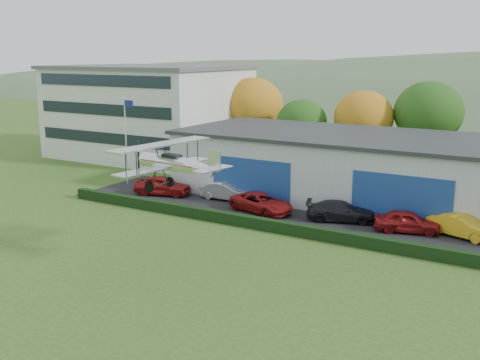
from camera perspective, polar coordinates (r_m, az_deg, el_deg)
The scene contains 14 objects.
ground at distance 25.43m, azimuth -10.37°, elevation -15.32°, with size 300.00×300.00×0.00m, color #2F561B.
apron at distance 41.31m, azimuth 12.51°, elevation -4.32°, with size 48.00×9.00×0.05m, color black.
hedge at distance 36.87m, azimuth 10.14°, elevation -5.67°, with size 46.00×0.60×0.80m, color black.
hangar at distance 46.72m, azimuth 17.72°, elevation 0.66°, with size 40.60×12.60×5.30m.
office_block at distance 67.64m, azimuth -9.02°, elevation 6.81°, with size 20.60×15.60×10.40m.
flagpole at distance 52.65m, azimuth -11.23°, elevation 4.65°, with size 1.05×0.10×8.00m.
tree_belt at distance 59.40m, azimuth 16.86°, elevation 6.02°, with size 75.70×13.22×10.12m.
car_0 at distance 48.73m, azimuth -7.72°, elevation -0.54°, with size 1.93×4.79×1.63m, color maroon.
car_1 at distance 46.69m, azimuth -1.34°, elevation -1.11°, with size 1.55×4.45×1.47m, color silver.
car_2 at distance 43.15m, azimuth 2.17°, elevation -2.28°, with size 2.37×5.14×1.43m, color maroon.
car_3 at distance 41.49m, azimuth 10.02°, elevation -3.08°, with size 2.00×4.93×1.43m, color black.
car_4 at distance 39.95m, azimuth 16.32°, elevation -3.97°, with size 1.75×4.34×1.48m, color maroon.
car_5 at distance 40.02m, azimuth 21.25°, elevation -4.31°, with size 1.55×4.44×1.46m, color gold.
biplane at distance 31.14m, azimuth -6.68°, elevation 1.80°, with size 6.08×6.98×2.60m.
Camera 1 is at (15.11, -16.70, 11.80)m, focal length 42.86 mm.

